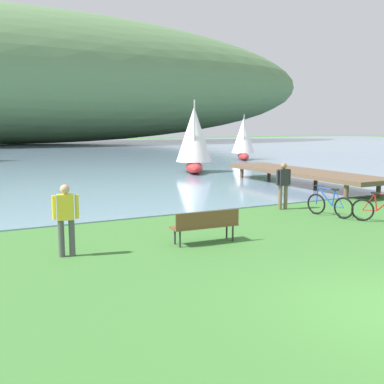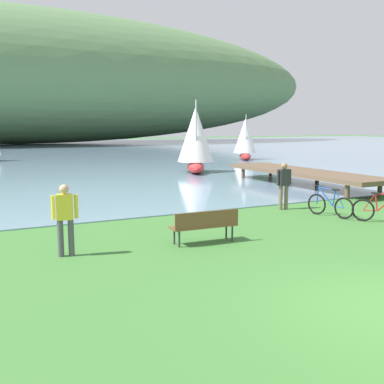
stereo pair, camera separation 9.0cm
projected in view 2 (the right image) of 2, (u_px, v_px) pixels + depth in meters
The scene contains 10 objects.
bay_water at pixel (24, 153), 51.27m from camera, with size 180.00×80.00×0.04m, color #7A99B2.
distant_hillside at pixel (17, 76), 72.26m from camera, with size 107.82×28.00×21.01m, color #567A4C.
park_bench_near_camera at pixel (205, 224), 12.05m from camera, with size 1.82×0.55×0.88m.
bicycle_leaning_near_bench at pixel (381, 211), 14.58m from camera, with size 0.98×1.54×1.01m.
bicycle_beside_path at pixel (330, 205), 15.60m from camera, with size 0.48×1.73×1.01m.
person_at_shoreline at pixel (284, 183), 16.86m from camera, with size 0.61×0.25×1.71m.
person_on_the_grass at pixel (65, 215), 10.81m from camera, with size 0.60×0.30×1.71m.
sailboat_nearest_to_shore at pixel (196, 139), 29.65m from camera, with size 3.07×3.99×4.57m.
sailboat_far_off at pixel (245, 138), 40.60m from camera, with size 2.66×3.39×3.92m.
pier_dock at pixel (303, 173), 23.33m from camera, with size 2.40×10.00×0.80m.
Camera 2 is at (-6.41, -4.99, 3.08)m, focal length 43.38 mm.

